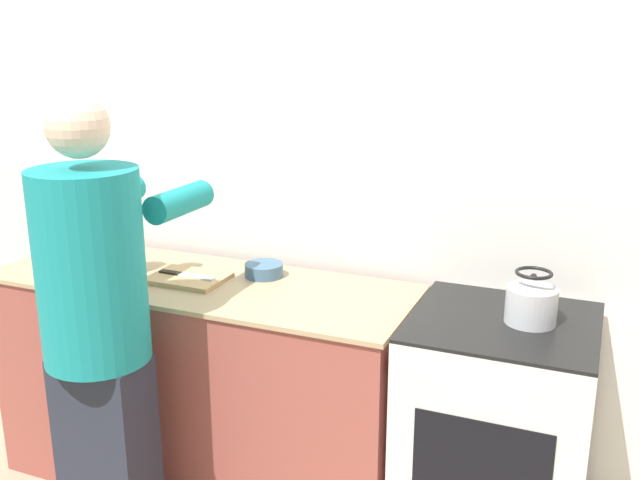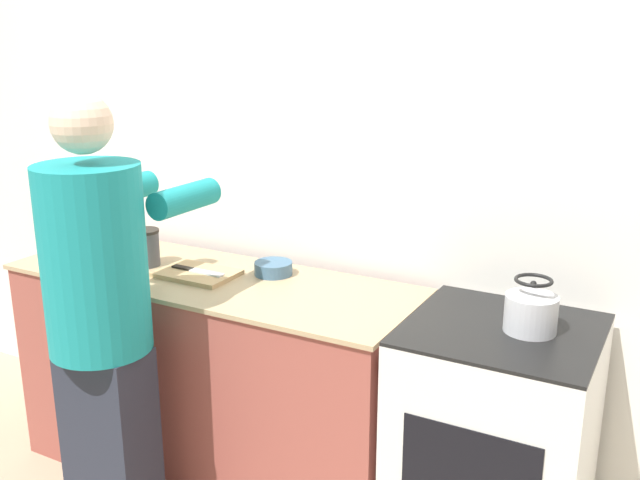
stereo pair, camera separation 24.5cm
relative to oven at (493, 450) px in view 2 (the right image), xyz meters
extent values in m
cube|color=white|center=(-0.86, 0.37, 0.85)|extent=(8.00, 0.05, 2.60)
cube|color=#9E4C42|center=(-1.18, -0.01, -0.02)|extent=(1.68, 0.57, 0.88)
cube|color=tan|center=(-1.18, -0.01, 0.43)|extent=(1.71, 0.59, 0.02)
cube|color=silver|center=(0.00, 0.00, -0.01)|extent=(0.61, 0.60, 0.90)
cube|color=black|center=(0.00, 0.00, 0.45)|extent=(0.61, 0.60, 0.01)
cube|color=#262A37|center=(-1.25, -0.54, -0.07)|extent=(0.32, 0.19, 0.78)
cylinder|color=teal|center=(-1.25, -0.54, 0.64)|extent=(0.35, 0.35, 0.65)
sphere|color=beige|center=(-1.25, -0.54, 1.10)|extent=(0.20, 0.20, 0.20)
cylinder|color=teal|center=(-1.40, -0.23, 0.81)|extent=(0.10, 0.30, 0.10)
cylinder|color=teal|center=(-1.10, -0.23, 0.81)|extent=(0.10, 0.30, 0.10)
cube|color=tan|center=(-1.22, -0.03, 0.45)|extent=(0.31, 0.22, 0.02)
cube|color=silver|center=(-1.18, -0.03, 0.46)|extent=(0.15, 0.04, 0.01)
cube|color=black|center=(-1.30, -0.03, 0.46)|extent=(0.09, 0.03, 0.01)
cylinder|color=silver|center=(0.08, 0.01, 0.51)|extent=(0.17, 0.17, 0.12)
cone|color=silver|center=(0.08, 0.01, 0.59)|extent=(0.13, 0.13, 0.03)
sphere|color=black|center=(0.08, 0.01, 0.62)|extent=(0.02, 0.02, 0.02)
torus|color=black|center=(0.08, 0.01, 0.63)|extent=(0.12, 0.12, 0.01)
cylinder|color=#426684|center=(-0.96, 0.13, 0.47)|extent=(0.15, 0.15, 0.05)
cylinder|color=#4C4C51|center=(-1.49, -0.02, 0.51)|extent=(0.11, 0.11, 0.14)
cylinder|color=#28231E|center=(-1.49, -0.02, 0.59)|extent=(0.12, 0.12, 0.01)
camera|label=1|loc=(0.28, -2.27, 1.37)|focal=40.00mm
camera|label=2|loc=(0.50, -2.17, 1.37)|focal=40.00mm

